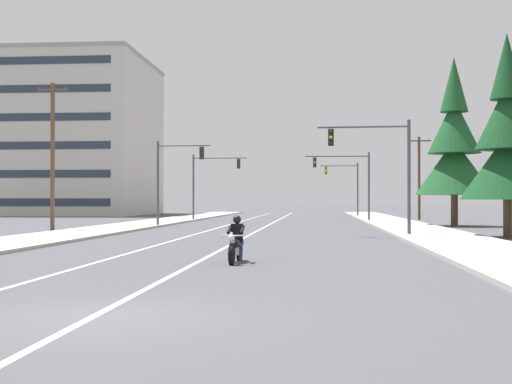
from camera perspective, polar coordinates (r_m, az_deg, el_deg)
The scene contains 16 objects.
ground_plane at distance 12.35m, azimuth -11.97°, elevation -9.68°, with size 400.00×400.00×0.00m, color #47474C.
lane_stripe_center at distance 56.83m, azimuth 1.11°, elevation -2.58°, with size 0.16×100.00×0.01m, color beige.
lane_stripe_left at distance 57.12m, azimuth -2.01°, elevation -2.57°, with size 0.16×100.00×0.01m, color beige.
sidewalk_kerb_right at distance 52.08m, azimuth 11.76°, elevation -2.67°, with size 4.40×110.00×0.14m, color #ADA89E.
sidewalk_kerb_left at distance 53.39m, azimuth -9.58°, elevation -2.62°, with size 4.40×110.00×0.14m, color #ADA89E.
motorcycle_with_rider at distance 22.30m, azimuth -1.60°, elevation -4.12°, with size 0.70×2.19×1.46m.
traffic_signal_near_right at distance 38.93m, azimuth 9.96°, elevation 2.56°, with size 4.93×0.41×6.20m.
traffic_signal_near_left at distance 52.26m, azimuth -6.64°, elevation 1.68°, with size 3.91×0.39×6.20m.
traffic_signal_mid_right at distance 64.95m, azimuth 7.45°, elevation 1.33°, with size 5.77×0.50×6.20m.
traffic_signal_mid_left at distance 67.44m, azimuth -3.76°, elevation 1.23°, with size 5.13×0.37×6.20m.
traffic_signal_far_right at distance 83.16m, azimuth 7.22°, elevation 0.85°, with size 4.36×0.39×6.20m.
utility_pole_left_near at distance 45.53m, azimuth -15.82°, elevation 2.90°, with size 1.94×0.26×9.07m.
utility_pole_right_far at distance 71.45m, azimuth 12.80°, elevation 1.24°, with size 2.28×0.26×8.06m.
conifer_tree_right_verge_near at distance 39.11m, azimuth 19.29°, elevation 3.64°, with size 4.78×4.78×10.53m.
conifer_tree_right_verge_far at distance 54.97m, azimuth 15.43°, elevation 3.34°, with size 5.67×5.67×12.48m.
apartment_building_far_left_block at distance 97.26m, azimuth -14.42°, elevation 4.22°, with size 20.13×21.48×20.20m.
Camera 1 is at (3.53, -11.67, 1.95)m, focal length 50.48 mm.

